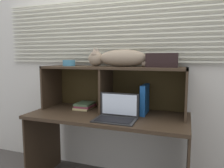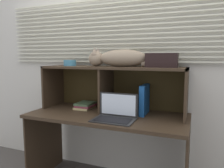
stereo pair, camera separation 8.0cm
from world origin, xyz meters
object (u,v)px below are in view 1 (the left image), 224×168
(binder_upright, at_px, (145,99))
(book_stack, at_px, (85,106))
(cat, at_px, (119,58))
(laptop, at_px, (116,114))
(storage_box, at_px, (162,60))
(small_basket, at_px, (69,63))

(binder_upright, height_order, book_stack, binder_upright)
(cat, height_order, book_stack, cat)
(cat, height_order, laptop, cat)
(laptop, distance_m, storage_box, 0.64)
(laptop, distance_m, book_stack, 0.51)
(small_basket, distance_m, storage_box, 0.96)
(cat, height_order, storage_box, cat)
(book_stack, xyz_separation_m, small_basket, (-0.18, 0.00, 0.45))
(laptop, relative_size, storage_box, 1.30)
(binder_upright, bearing_deg, cat, 180.00)
(cat, height_order, binder_upright, cat)
(small_basket, height_order, storage_box, storage_box)
(cat, height_order, small_basket, cat)
(laptop, distance_m, small_basket, 0.80)
(cat, bearing_deg, binder_upright, -0.00)
(cat, bearing_deg, book_stack, -180.00)
(laptop, bearing_deg, book_stack, 148.93)
(binder_upright, relative_size, small_basket, 2.16)
(binder_upright, distance_m, small_basket, 0.88)
(cat, distance_m, book_stack, 0.62)
(laptop, relative_size, small_basket, 2.75)
(small_basket, bearing_deg, laptop, -23.24)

